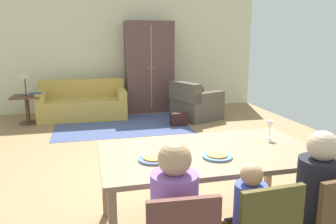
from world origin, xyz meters
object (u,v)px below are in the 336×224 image
object	(u,v)px
dining_table	(209,157)
plate_near_man	(154,159)
side_table	(27,106)
armoire	(149,67)
plate_near_child	(217,156)
couch	(83,104)
table_lamp	(24,75)
book_upper	(35,94)
book_lower	(34,95)
person_woman	(312,209)
handbag	(179,119)
wine_glass	(270,126)
armchair	(195,104)

from	to	relation	value
dining_table	plate_near_man	bearing A→B (deg)	-167.04
dining_table	side_table	xyz separation A→B (m)	(-2.20, 4.53, -0.32)
armoire	side_table	size ratio (longest dim) A/B	3.62
plate_near_child	armoire	xyz separation A→B (m)	(0.45, 5.37, 0.28)
plate_near_child	side_table	size ratio (longest dim) A/B	0.43
couch	dining_table	bearing A→B (deg)	-77.03
table_lamp	book_upper	xyz separation A→B (m)	(0.18, -0.02, -0.39)
plate_near_child	armoire	bearing A→B (deg)	85.16
couch	book_lower	size ratio (longest dim) A/B	8.36
plate_near_child	person_woman	bearing A→B (deg)	-46.37
table_lamp	handbag	bearing A→B (deg)	-16.99
dining_table	plate_near_man	distance (m)	0.54
person_woman	table_lamp	size ratio (longest dim) A/B	2.05
plate_near_child	table_lamp	xyz separation A→B (m)	(-2.20, 4.71, 0.24)
book_lower	wine_glass	bearing A→B (deg)	-57.79
table_lamp	person_woman	bearing A→B (deg)	-62.68
plate_near_child	book_upper	xyz separation A→B (m)	(-2.02, 4.69, -0.15)
plate_near_man	wine_glass	world-z (taller)	wine_glass
plate_near_man	book_upper	world-z (taller)	plate_near_man
couch	book_upper	xyz separation A→B (m)	(-0.91, -0.28, 0.32)
armchair	wine_glass	bearing A→B (deg)	-98.17
table_lamp	plate_near_man	bearing A→B (deg)	-70.19
couch	plate_near_man	bearing A→B (deg)	-83.24
couch	table_lamp	distance (m)	1.33
side_table	plate_near_man	bearing A→B (deg)	-70.19
dining_table	table_lamp	bearing A→B (deg)	115.86
book_lower	handbag	distance (m)	2.95
book_lower	armchair	bearing A→B (deg)	-6.57
couch	handbag	size ratio (longest dim) A/B	5.75
side_table	book_upper	size ratio (longest dim) A/B	2.64
wine_glass	handbag	distance (m)	3.54
handbag	plate_near_child	bearing A→B (deg)	-101.08
book_upper	handbag	world-z (taller)	book_upper
plate_near_child	book_lower	world-z (taller)	plate_near_child
book_upper	dining_table	bearing A→B (deg)	-65.92
armchair	side_table	size ratio (longest dim) A/B	1.93
book_upper	table_lamp	bearing A→B (deg)	172.82
plate_near_child	book_lower	distance (m)	5.10
armoire	dining_table	bearing A→B (deg)	-95.00
armchair	armoire	distance (m)	1.53
plate_near_man	book_upper	size ratio (longest dim) A/B	1.14
person_woman	handbag	world-z (taller)	person_woman
wine_glass	couch	distance (m)	4.98
wine_glass	dining_table	bearing A→B (deg)	-165.22
dining_table	handbag	distance (m)	3.75
side_table	table_lamp	xyz separation A→B (m)	(-0.00, 0.00, 0.63)
armchair	dining_table	bearing A→B (deg)	-106.86
handbag	book_upper	bearing A→B (deg)	162.39
table_lamp	handbag	xyz separation A→B (m)	(2.94, -0.90, -0.88)
dining_table	couch	world-z (taller)	couch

